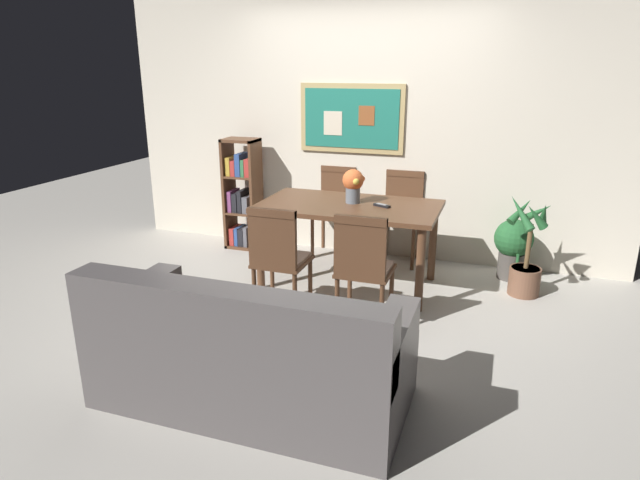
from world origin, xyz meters
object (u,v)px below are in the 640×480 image
leather_couch (248,357)px  bookshelf (242,197)px  dining_table (349,215)px  dining_chair_near_left (278,253)px  potted_ivy (513,245)px  tv_remote (382,205)px  flower_vase (353,183)px  dining_chair_near_right (363,262)px  dining_chair_far_right (402,209)px  dining_chair_far_left (336,203)px  potted_palm (526,259)px

leather_couch → bookshelf: size_ratio=1.52×
dining_table → dining_chair_near_left: 0.90m
potted_ivy → tv_remote: size_ratio=3.55×
flower_vase → potted_ivy: bearing=22.5°
dining_chair_near_right → flower_vase: bearing=110.8°
dining_chair_far_right → leather_couch: bearing=-97.2°
potted_ivy → dining_chair_far_right: bearing=171.4°
flower_vase → leather_couch: bearing=-91.3°
dining_table → dining_chair_far_left: size_ratio=1.72×
tv_remote → bookshelf: bearing=158.9°
dining_chair_far_left → tv_remote: size_ratio=5.69×
leather_couch → potted_palm: bearing=55.5°
dining_chair_far_right → dining_chair_near_left: bearing=-111.6°
dining_chair_near_left → potted_palm: size_ratio=1.01×
dining_chair_near_right → dining_chair_far_left: (-0.73, 1.63, 0.00)m
dining_chair_far_left → flower_vase: (0.40, -0.75, 0.39)m
bookshelf → potted_ivy: (2.79, -0.02, -0.24)m
leather_couch → potted_ivy: leather_couch is taller
potted_palm → flower_vase: (-1.50, -0.21, 0.60)m
bookshelf → flower_vase: bearing=-22.9°
dining_chair_far_left → potted_ivy: size_ratio=1.60×
potted_ivy → flower_vase: 1.62m
dining_chair_near_left → potted_palm: 2.15m
bookshelf → potted_palm: 2.93m
dining_chair_near_left → dining_chair_near_right: bearing=1.6°
dining_chair_near_right → dining_chair_near_left: bearing=-178.4°
dining_chair_near_right → tv_remote: bearing=93.9°
dining_chair_far_left → flower_vase: bearing=-62.3°
leather_couch → potted_ivy: (1.43, 2.60, 0.01)m
flower_vase → tv_remote: flower_vase is taller
potted_ivy → bookshelf: bearing=179.7°
dining_chair_near_left → dining_chair_far_right: (0.65, 1.63, 0.00)m
dining_chair_far_right → potted_ivy: size_ratio=1.60×
potted_ivy → tv_remote: tv_remote is taller
dining_table → dining_chair_near_right: 0.89m
tv_remote → dining_table: bearing=-178.6°
bookshelf → leather_couch: bearing=-62.6°
dining_table → bookshelf: bearing=154.7°
potted_palm → dining_table: bearing=-169.7°
flower_vase → bookshelf: bearing=157.1°
dining_chair_far_right → potted_palm: (1.19, -0.53, -0.21)m
dining_chair_far_right → flower_vase: flower_vase is taller
dining_chair_near_left → tv_remote: 1.06m
dining_chair_far_left → flower_vase: flower_vase is taller
dining_chair_far_right → flower_vase: 0.89m
potted_palm → tv_remote: 1.33m
dining_chair_near_left → bookshelf: bearing=125.5°
dining_chair_far_left → tv_remote: dining_chair_far_left is taller
potted_palm → flower_vase: flower_vase is taller
dining_chair_near_left → potted_palm: dining_chair_near_left is taller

